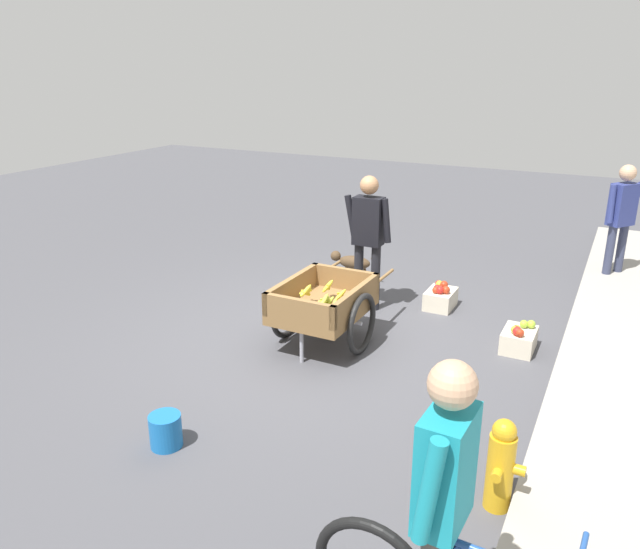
{
  "coord_description": "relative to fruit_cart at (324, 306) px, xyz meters",
  "views": [
    {
      "loc": [
        5.42,
        2.78,
        2.85
      ],
      "look_at": [
        0.04,
        0.05,
        0.75
      ],
      "focal_mm": 34.61,
      "sensor_mm": 36.0,
      "label": 1
    }
  ],
  "objects": [
    {
      "name": "apple_crate",
      "position": [
        -1.56,
        0.81,
        -0.3
      ],
      "size": [
        0.44,
        0.32,
        0.32
      ],
      "color": "beige",
      "rests_on": "ground"
    },
    {
      "name": "bystander_person",
      "position": [
        -3.56,
        2.61,
        0.51
      ],
      "size": [
        0.43,
        0.4,
        1.58
      ],
      "color": "#333851",
      "rests_on": "ground"
    },
    {
      "name": "cyclist_person",
      "position": [
        2.97,
        2.11,
        0.55
      ],
      "size": [
        0.52,
        0.22,
        1.65
      ],
      "color": "#4C4742",
      "rests_on": "ground"
    },
    {
      "name": "dog",
      "position": [
        -1.95,
        -0.55,
        -0.17
      ],
      "size": [
        0.22,
        0.67,
        0.4
      ],
      "color": "#4C3823",
      "rests_on": "ground"
    },
    {
      "name": "fire_hydrant",
      "position": [
        1.72,
        2.17,
        -0.1
      ],
      "size": [
        0.25,
        0.25,
        0.67
      ],
      "color": "gold",
      "rests_on": "ground"
    },
    {
      "name": "mixed_fruit_crate",
      "position": [
        -0.79,
        1.87,
        -0.31
      ],
      "size": [
        0.44,
        0.32,
        0.31
      ],
      "color": "beige",
      "rests_on": "ground"
    },
    {
      "name": "plastic_bucket",
      "position": [
        2.19,
        -0.28,
        -0.3
      ],
      "size": [
        0.25,
        0.25,
        0.27
      ],
      "primitive_type": "cylinder",
      "color": "#1966B2",
      "rests_on": "ground"
    },
    {
      "name": "ground_plane",
      "position": [
        -0.11,
        -0.12,
        -0.44
      ],
      "size": [
        24.0,
        24.0,
        0.0
      ],
      "primitive_type": "plane",
      "color": "#47474C"
    },
    {
      "name": "fruit_cart",
      "position": [
        0.0,
        0.0,
        0.0
      ],
      "size": [
        1.66,
        0.94,
        0.71
      ],
      "color": "olive",
      "rests_on": "ground"
    },
    {
      "name": "vendor_person",
      "position": [
        -1.16,
        0.0,
        0.53
      ],
      "size": [
        0.22,
        0.6,
        1.61
      ],
      "color": "black",
      "rests_on": "ground"
    }
  ]
}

